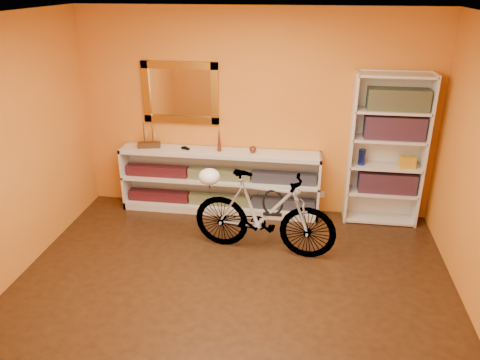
# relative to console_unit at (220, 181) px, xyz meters

# --- Properties ---
(floor) EXTENTS (4.50, 4.00, 0.01)m
(floor) POSITION_rel_console_unit_xyz_m (0.43, -1.81, -0.43)
(floor) COLOR black
(floor) RESTS_ON ground
(ceiling) EXTENTS (4.50, 4.00, 0.01)m
(ceiling) POSITION_rel_console_unit_xyz_m (0.43, -1.81, 2.18)
(ceiling) COLOR silver
(ceiling) RESTS_ON ground
(back_wall) EXTENTS (4.50, 0.01, 2.60)m
(back_wall) POSITION_rel_console_unit_xyz_m (0.43, 0.19, 0.88)
(back_wall) COLOR orange
(back_wall) RESTS_ON ground
(gilt_mirror) EXTENTS (0.98, 0.06, 0.78)m
(gilt_mirror) POSITION_rel_console_unit_xyz_m (-0.52, 0.15, 1.12)
(gilt_mirror) COLOR #996A1B
(gilt_mirror) RESTS_ON back_wall
(wall_socket) EXTENTS (0.09, 0.02, 0.09)m
(wall_socket) POSITION_rel_console_unit_xyz_m (1.33, 0.17, -0.17)
(wall_socket) COLOR silver
(wall_socket) RESTS_ON back_wall
(console_unit) EXTENTS (2.60, 0.35, 0.85)m
(console_unit) POSITION_rel_console_unit_xyz_m (0.00, 0.00, 0.00)
(console_unit) COLOR silver
(console_unit) RESTS_ON floor
(cd_row_lower) EXTENTS (2.50, 0.13, 0.14)m
(cd_row_lower) POSITION_rel_console_unit_xyz_m (-0.00, -0.02, -0.26)
(cd_row_lower) COLOR black
(cd_row_lower) RESTS_ON console_unit
(cd_row_upper) EXTENTS (2.50, 0.13, 0.14)m
(cd_row_upper) POSITION_rel_console_unit_xyz_m (-0.00, -0.02, 0.11)
(cd_row_upper) COLOR navy
(cd_row_upper) RESTS_ON console_unit
(model_ship) EXTENTS (0.31, 0.17, 0.34)m
(model_ship) POSITION_rel_console_unit_xyz_m (-0.93, 0.00, 0.60)
(model_ship) COLOR #3A2310
(model_ship) RESTS_ON console_unit
(toy_car) EXTENTS (0.00, 0.00, 0.00)m
(toy_car) POSITION_rel_console_unit_xyz_m (-0.44, 0.00, 0.43)
(toy_car) COLOR black
(toy_car) RESTS_ON console_unit
(bronze_ornament) EXTENTS (0.06, 0.06, 0.33)m
(bronze_ornament) POSITION_rel_console_unit_xyz_m (0.00, 0.00, 0.59)
(bronze_ornament) COLOR brown
(bronze_ornament) RESTS_ON console_unit
(decorative_orb) EXTENTS (0.09, 0.09, 0.09)m
(decorative_orb) POSITION_rel_console_unit_xyz_m (0.43, 0.00, 0.47)
(decorative_orb) COLOR brown
(decorative_orb) RESTS_ON console_unit
(bookcase) EXTENTS (0.90, 0.30, 1.90)m
(bookcase) POSITION_rel_console_unit_xyz_m (2.07, 0.03, 0.52)
(bookcase) COLOR silver
(bookcase) RESTS_ON floor
(book_row_a) EXTENTS (0.70, 0.22, 0.26)m
(book_row_a) POSITION_rel_console_unit_xyz_m (2.12, 0.03, 0.12)
(book_row_a) COLOR maroon
(book_row_a) RESTS_ON bookcase
(book_row_b) EXTENTS (0.70, 0.22, 0.28)m
(book_row_b) POSITION_rel_console_unit_xyz_m (2.12, 0.03, 0.83)
(book_row_b) COLOR maroon
(book_row_b) RESTS_ON bookcase
(book_row_c) EXTENTS (0.70, 0.22, 0.25)m
(book_row_c) POSITION_rel_console_unit_xyz_m (2.12, 0.03, 1.16)
(book_row_c) COLOR #184E55
(book_row_c) RESTS_ON bookcase
(travel_mug) EXTENTS (0.09, 0.09, 0.20)m
(travel_mug) POSITION_rel_console_unit_xyz_m (1.78, 0.01, 0.44)
(travel_mug) COLOR #162A9A
(travel_mug) RESTS_ON bookcase
(red_tin) EXTENTS (0.18, 0.18, 0.19)m
(red_tin) POSITION_rel_console_unit_xyz_m (1.87, 0.06, 1.13)
(red_tin) COLOR maroon
(red_tin) RESTS_ON bookcase
(yellow_bag) EXTENTS (0.19, 0.13, 0.14)m
(yellow_bag) POSITION_rel_console_unit_xyz_m (2.32, -0.01, 0.41)
(yellow_bag) COLOR gold
(yellow_bag) RESTS_ON bookcase
(bicycle) EXTENTS (0.63, 1.69, 0.97)m
(bicycle) POSITION_rel_console_unit_xyz_m (0.67, -0.93, 0.06)
(bicycle) COLOR silver
(bicycle) RESTS_ON floor
(helmet) EXTENTS (0.24, 0.23, 0.18)m
(helmet) POSITION_rel_console_unit_xyz_m (0.05, -0.85, 0.43)
(helmet) COLOR white
(helmet) RESTS_ON bicycle
(u_lock) EXTENTS (0.23, 0.03, 0.23)m
(u_lock) POSITION_rel_console_unit_xyz_m (0.77, -0.95, 0.21)
(u_lock) COLOR black
(u_lock) RESTS_ON bicycle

